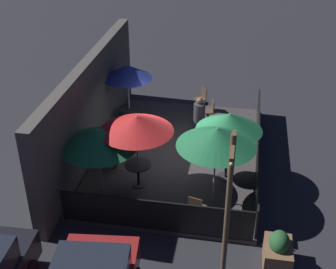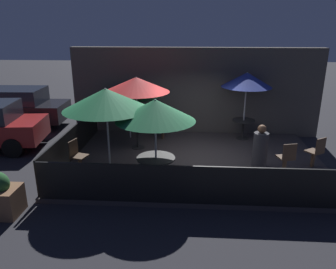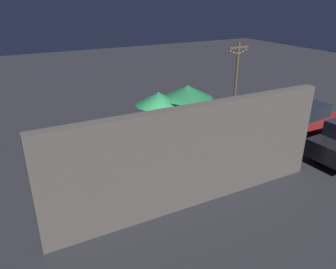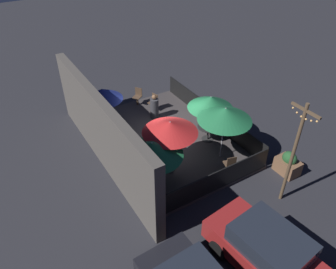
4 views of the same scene
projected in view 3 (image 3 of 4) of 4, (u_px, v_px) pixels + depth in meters
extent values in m
plane|color=#26262B|center=(154.00, 164.00, 12.96)|extent=(60.00, 60.00, 0.00)
cube|color=#383333|center=(154.00, 163.00, 12.93)|extent=(7.70, 5.40, 0.12)
cube|color=#4C4742|center=(195.00, 157.00, 9.92)|extent=(9.30, 0.36, 3.30)
cube|color=black|center=(129.00, 128.00, 14.88)|extent=(7.50, 0.05, 0.95)
cube|color=black|center=(232.00, 133.00, 14.35)|extent=(0.05, 5.20, 0.95)
cylinder|color=#B2B2B7|center=(159.00, 117.00, 14.29)|extent=(0.05, 0.05, 2.25)
cone|color=#1E6B3D|center=(158.00, 98.00, 13.95)|extent=(1.99, 1.99, 0.54)
cylinder|color=#B2B2B7|center=(209.00, 133.00, 12.53)|extent=(0.05, 0.05, 2.38)
cone|color=red|center=(210.00, 109.00, 12.15)|extent=(2.15, 2.15, 0.47)
cylinder|color=#B2B2B7|center=(131.00, 167.00, 9.99)|extent=(0.05, 0.05, 2.40)
cone|color=#283893|center=(130.00, 139.00, 9.61)|extent=(1.75, 1.75, 0.50)
cylinder|color=#B2B2B7|center=(235.00, 144.00, 11.94)|extent=(0.05, 0.05, 2.10)
cone|color=#1E6B3D|center=(237.00, 124.00, 11.63)|extent=(2.29, 2.29, 0.54)
cylinder|color=#B2B2B7|center=(187.00, 112.00, 14.57)|extent=(0.05, 0.05, 2.45)
cone|color=#1E6B3D|center=(188.00, 92.00, 14.20)|extent=(2.21, 2.21, 0.55)
cylinder|color=black|center=(159.00, 140.00, 14.73)|extent=(0.54, 0.54, 0.02)
cylinder|color=black|center=(159.00, 133.00, 14.60)|extent=(0.08, 0.08, 0.70)
cylinder|color=black|center=(159.00, 126.00, 14.45)|extent=(0.99, 0.99, 0.04)
cylinder|color=black|center=(208.00, 160.00, 12.99)|extent=(0.44, 0.44, 0.02)
cylinder|color=black|center=(208.00, 152.00, 12.86)|extent=(0.08, 0.08, 0.72)
cylinder|color=black|center=(208.00, 143.00, 12.71)|extent=(0.80, 0.80, 0.04)
cylinder|color=black|center=(133.00, 200.00, 10.46)|extent=(0.44, 0.44, 0.02)
cylinder|color=black|center=(132.00, 191.00, 10.33)|extent=(0.08, 0.08, 0.66)
cylinder|color=black|center=(132.00, 182.00, 10.19)|extent=(0.81, 0.81, 0.04)
cube|color=#4C3828|center=(205.00, 170.00, 11.81)|extent=(0.11, 0.11, 0.44)
cube|color=#4C3828|center=(205.00, 164.00, 11.72)|extent=(0.56, 0.56, 0.04)
cube|color=#4C3828|center=(205.00, 161.00, 11.46)|extent=(0.33, 0.27, 0.44)
cube|color=#4C3828|center=(64.00, 172.00, 11.65)|extent=(0.11, 0.11, 0.46)
cube|color=#4C3828|center=(63.00, 166.00, 11.55)|extent=(0.56, 0.56, 0.04)
cube|color=#4C3828|center=(58.00, 159.00, 11.53)|extent=(0.35, 0.25, 0.44)
cube|color=#4C3828|center=(86.00, 162.00, 12.40)|extent=(0.10, 0.10, 0.43)
cube|color=#4C3828|center=(86.00, 157.00, 12.30)|extent=(0.49, 0.49, 0.04)
cube|color=#4C3828|center=(83.00, 149.00, 12.33)|extent=(0.40, 0.13, 0.44)
cube|color=#4C3828|center=(208.00, 132.00, 15.09)|extent=(0.10, 0.10, 0.42)
cube|color=#4C3828|center=(208.00, 127.00, 15.00)|extent=(0.49, 0.49, 0.04)
cube|color=#4C3828|center=(212.00, 122.00, 14.94)|extent=(0.14, 0.39, 0.44)
cylinder|color=#333338|center=(104.00, 154.00, 12.34)|extent=(0.59, 0.59, 1.07)
sphere|color=brown|center=(103.00, 138.00, 12.08)|extent=(0.24, 0.24, 0.24)
cube|color=brown|center=(204.00, 115.00, 17.33)|extent=(0.96, 0.67, 0.64)
ellipsoid|color=#235128|center=(204.00, 107.00, 17.16)|extent=(0.62, 0.50, 0.56)
cylinder|color=brown|center=(236.00, 86.00, 15.97)|extent=(0.12, 0.12, 4.16)
cube|color=brown|center=(239.00, 47.00, 15.25)|extent=(1.10, 0.08, 0.08)
sphere|color=#F4B260|center=(246.00, 50.00, 15.50)|extent=(0.07, 0.07, 0.07)
sphere|color=#F4B260|center=(243.00, 52.00, 15.46)|extent=(0.07, 0.07, 0.07)
sphere|color=#F4B260|center=(240.00, 53.00, 15.39)|extent=(0.07, 0.07, 0.07)
sphere|color=#F4B260|center=(237.00, 53.00, 15.32)|extent=(0.07, 0.07, 0.07)
sphere|color=#F4B260|center=(234.00, 53.00, 15.22)|extent=(0.07, 0.07, 0.07)
sphere|color=#F4B260|center=(231.00, 51.00, 15.11)|extent=(0.07, 0.07, 0.07)
cube|color=maroon|center=(300.00, 124.00, 15.14)|extent=(4.02, 2.11, 0.70)
cube|color=#1E232D|center=(302.00, 110.00, 14.88)|extent=(2.28, 1.78, 0.60)
cylinder|color=black|center=(298.00, 143.00, 14.04)|extent=(0.66, 0.25, 0.64)
cylinder|color=black|center=(268.00, 131.00, 15.27)|extent=(0.66, 0.25, 0.64)
cylinder|color=black|center=(330.00, 131.00, 15.27)|extent=(0.66, 0.25, 0.64)
cylinder|color=black|center=(300.00, 121.00, 16.50)|extent=(0.66, 0.25, 0.64)
cylinder|color=black|center=(315.00, 151.00, 13.32)|extent=(0.65, 0.20, 0.64)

